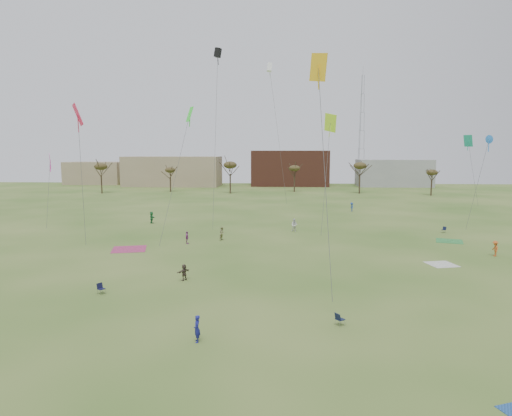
# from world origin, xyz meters

# --- Properties ---
(ground) EXTENTS (260.00, 260.00, 0.00)m
(ground) POSITION_xyz_m (0.00, 0.00, 0.00)
(ground) COLOR #345B1C
(ground) RESTS_ON ground
(flyer_near_right) EXTENTS (0.54, 0.69, 1.65)m
(flyer_near_right) POSITION_xyz_m (-2.22, -9.38, 0.83)
(flyer_near_right) COLOR navy
(flyer_near_right) RESTS_ON ground
(spectator_fore_b) EXTENTS (0.98, 1.06, 1.75)m
(spectator_fore_b) POSITION_xyz_m (-5.03, 21.84, 0.88)
(spectator_fore_b) COLOR #8F8D5B
(spectator_fore_b) RESTS_ON ground
(spectator_fore_c) EXTENTS (1.19, 1.35, 1.48)m
(spectator_fore_c) POSITION_xyz_m (-5.91, 3.40, 0.74)
(spectator_fore_c) COLOR #504139
(spectator_fore_c) RESTS_ON ground
(flyer_mid_b) EXTENTS (0.71, 1.16, 1.73)m
(flyer_mid_b) POSITION_xyz_m (26.26, 14.72, 0.86)
(flyer_mid_b) COLOR #C25A24
(flyer_mid_b) RESTS_ON ground
(spectator_mid_d) EXTENTS (0.62, 0.99, 1.58)m
(spectator_mid_d) POSITION_xyz_m (-9.11, 19.15, 0.79)
(spectator_mid_d) COLOR #9B4092
(spectator_mid_d) RESTS_ON ground
(spectator_mid_e) EXTENTS (1.12, 1.02, 1.86)m
(spectator_mid_e) POSITION_xyz_m (4.50, 28.79, 0.93)
(spectator_mid_e) COLOR silver
(spectator_mid_e) RESTS_ON ground
(flyer_far_a) EXTENTS (1.44, 1.77, 1.89)m
(flyer_far_a) POSITION_xyz_m (-18.36, 34.88, 0.95)
(flyer_far_a) COLOR #297C41
(flyer_far_a) RESTS_ON ground
(flyer_far_c) EXTENTS (0.81, 1.21, 1.75)m
(flyer_far_c) POSITION_xyz_m (16.12, 51.54, 0.87)
(flyer_far_c) COLOR #1F4290
(flyer_far_c) RESTS_ON ground
(blanket_cream) EXTENTS (3.21, 3.21, 0.03)m
(blanket_cream) POSITION_xyz_m (19.11, 10.60, 0.00)
(blanket_cream) COLOR silver
(blanket_cream) RESTS_ON ground
(blanket_plum) EXTENTS (4.71, 4.71, 0.03)m
(blanket_plum) POSITION_xyz_m (-15.28, 15.62, 0.00)
(blanket_plum) COLOR #A93463
(blanket_plum) RESTS_ON ground
(blanket_olive) EXTENTS (4.02, 4.02, 0.03)m
(blanket_olive) POSITION_xyz_m (24.35, 22.93, 0.00)
(blanket_olive) COLOR #328A3F
(blanket_olive) RESTS_ON ground
(camp_chair_left) EXTENTS (0.73, 0.72, 0.87)m
(camp_chair_left) POSITION_xyz_m (-11.74, -0.83, 0.26)
(camp_chair_left) COLOR #121333
(camp_chair_left) RESTS_ON ground
(camp_chair_center) EXTENTS (0.74, 0.73, 0.87)m
(camp_chair_center) POSITION_xyz_m (6.71, -6.26, 0.26)
(camp_chair_center) COLOR #141B37
(camp_chair_center) RESTS_ON ground
(camp_chair_right) EXTENTS (0.74, 0.74, 0.87)m
(camp_chair_right) POSITION_xyz_m (25.78, 29.11, 0.26)
(camp_chair_right) COLOR #131934
(camp_chair_right) RESTS_ON ground
(kites_aloft) EXTENTS (71.39, 60.81, 27.89)m
(kites_aloft) POSITION_xyz_m (0.75, 36.84, 21.65)
(kites_aloft) COLOR black
(kites_aloft) RESTS_ON ground
(tree_line) EXTENTS (117.44, 49.32, 8.91)m
(tree_line) POSITION_xyz_m (-2.85, 79.12, 7.09)
(tree_line) COLOR #3A2B1E
(tree_line) RESTS_ON ground
(building_tan) EXTENTS (32.00, 14.00, 10.00)m
(building_tan) POSITION_xyz_m (-35.00, 115.00, 5.00)
(building_tan) COLOR #937F60
(building_tan) RESTS_ON ground
(building_brick) EXTENTS (26.00, 16.00, 12.00)m
(building_brick) POSITION_xyz_m (5.00, 120.00, 6.00)
(building_brick) COLOR brown
(building_brick) RESTS_ON ground
(building_grey) EXTENTS (24.00, 12.00, 9.00)m
(building_grey) POSITION_xyz_m (40.00, 118.00, 4.50)
(building_grey) COLOR gray
(building_grey) RESTS_ON ground
(building_tan_west) EXTENTS (20.00, 12.00, 8.00)m
(building_tan_west) POSITION_xyz_m (-65.00, 122.00, 4.00)
(building_tan_west) COLOR #937F60
(building_tan_west) RESTS_ON ground
(radio_tower) EXTENTS (1.51, 1.72, 41.00)m
(radio_tower) POSITION_xyz_m (30.00, 125.00, 19.21)
(radio_tower) COLOR #9EA3A8
(radio_tower) RESTS_ON ground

